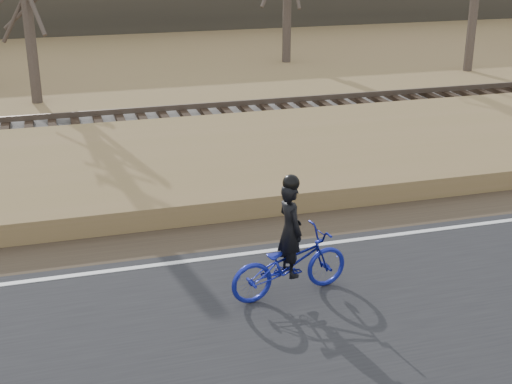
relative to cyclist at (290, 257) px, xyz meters
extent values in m
plane|color=olive|center=(-0.37, 1.37, -0.69)|extent=(120.00, 120.00, 0.00)
cube|color=black|center=(-0.37, -1.13, -0.66)|extent=(120.00, 6.00, 0.06)
cube|color=silver|center=(-0.37, 1.57, -0.63)|extent=(120.00, 0.12, 0.01)
cube|color=#473A2B|center=(-0.37, 2.57, -0.67)|extent=(120.00, 1.60, 0.04)
cube|color=olive|center=(-0.37, 5.57, -0.47)|extent=(120.00, 5.00, 0.44)
cube|color=slate|center=(-0.37, 9.37, -0.47)|extent=(120.00, 3.00, 0.45)
cube|color=black|center=(-0.37, 9.37, -0.17)|extent=(120.00, 2.40, 0.14)
cube|color=brown|center=(-0.37, 8.65, -0.03)|extent=(120.00, 0.07, 0.15)
cube|color=brown|center=(-0.37, 10.09, -0.03)|extent=(120.00, 0.07, 0.15)
imported|color=#151E94|center=(0.00, 0.00, -0.11)|extent=(2.07, 1.00, 1.05)
imported|color=black|center=(0.00, 0.00, 0.47)|extent=(0.44, 0.60, 1.50)
sphere|color=black|center=(0.00, 0.00, 1.23)|extent=(0.26, 0.26, 0.26)
camera|label=1|loc=(-3.31, -9.46, 4.89)|focal=50.00mm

